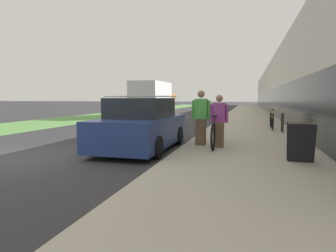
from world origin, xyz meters
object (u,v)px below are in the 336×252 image
object	(u,v)px
parked_sedan_curbside	(141,126)
moving_truck	(153,99)
tandem_bicycle	(216,132)
bike_rack_hoop	(282,120)
sandwich_board_sign	(301,142)
person_rider	(219,121)
cruiser_bike_nearest	(272,120)
person_bystander	(201,118)

from	to	relation	value
parked_sedan_curbside	moving_truck	xyz separation A→B (m)	(-5.15, 17.14, 0.77)
tandem_bicycle	bike_rack_hoop	distance (m)	4.93
bike_rack_hoop	moving_truck	bearing A→B (deg)	128.74
bike_rack_hoop	sandwich_board_sign	size ratio (longest dim) A/B	0.94
person_rider	moving_truck	size ratio (longest dim) A/B	0.22
person_rider	sandwich_board_sign	distance (m)	2.55
bike_rack_hoop	cruiser_bike_nearest	distance (m)	1.42
person_bystander	sandwich_board_sign	world-z (taller)	person_bystander
sandwich_board_sign	person_bystander	bearing A→B (deg)	144.67
tandem_bicycle	person_rider	bearing A→B (deg)	-72.52
person_rider	person_bystander	size ratio (longest dim) A/B	0.92
cruiser_bike_nearest	parked_sedan_curbside	bearing A→B (deg)	-123.42
cruiser_bike_nearest	bike_rack_hoop	bearing A→B (deg)	-76.22
bike_rack_hoop	person_rider	bearing A→B (deg)	-115.75
cruiser_bike_nearest	sandwich_board_sign	distance (m)	7.56
person_rider	bike_rack_hoop	bearing A→B (deg)	64.25
person_rider	cruiser_bike_nearest	world-z (taller)	person_rider
sandwich_board_sign	parked_sedan_curbside	xyz separation A→B (m)	(-4.34, 1.15, 0.16)
tandem_bicycle	cruiser_bike_nearest	world-z (taller)	tandem_bicycle
bike_rack_hoop	moving_truck	distance (m)	15.55
bike_rack_hoop	parked_sedan_curbside	world-z (taller)	parked_sedan_curbside
tandem_bicycle	moving_truck	bearing A→B (deg)	114.13
tandem_bicycle	cruiser_bike_nearest	bearing A→B (deg)	70.56
tandem_bicycle	person_rider	world-z (taller)	person_rider
bike_rack_hoop	parked_sedan_curbside	xyz separation A→B (m)	(-4.56, -5.03, 0.10)
sandwich_board_sign	cruiser_bike_nearest	bearing A→B (deg)	90.83
person_rider	parked_sedan_curbside	size ratio (longest dim) A/B	0.38
person_bystander	parked_sedan_curbside	distance (m)	1.87
person_rider	sandwich_board_sign	world-z (taller)	person_rider
tandem_bicycle	sandwich_board_sign	world-z (taller)	tandem_bicycle
person_bystander	sandwich_board_sign	size ratio (longest dim) A/B	1.88
tandem_bicycle	sandwich_board_sign	bearing A→B (deg)	-41.10
tandem_bicycle	moving_truck	size ratio (longest dim) A/B	0.38
cruiser_bike_nearest	moving_truck	size ratio (longest dim) A/B	0.27
tandem_bicycle	sandwich_board_sign	size ratio (longest dim) A/B	2.95
person_bystander	moving_truck	distance (m)	17.83
tandem_bicycle	bike_rack_hoop	xyz separation A→B (m)	(2.35, 4.33, 0.10)
person_bystander	bike_rack_hoop	xyz separation A→B (m)	(2.84, 4.33, -0.34)
bike_rack_hoop	person_bystander	bearing A→B (deg)	-123.28
sandwich_board_sign	parked_sedan_curbside	distance (m)	4.49
moving_truck	cruiser_bike_nearest	bearing A→B (deg)	-48.86
tandem_bicycle	parked_sedan_curbside	xyz separation A→B (m)	(-2.21, -0.70, 0.20)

